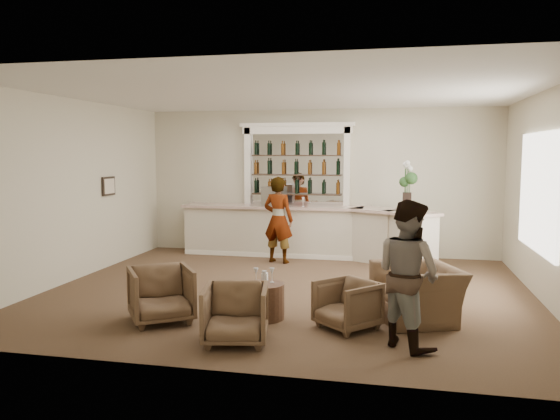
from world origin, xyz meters
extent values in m
plane|color=brown|center=(0.00, 0.00, 0.00)|extent=(8.00, 8.00, 0.00)
cube|color=beige|center=(0.00, 3.50, 1.65)|extent=(8.00, 0.04, 3.30)
cube|color=beige|center=(-4.00, 0.00, 1.65)|extent=(0.04, 7.00, 3.30)
cube|color=beige|center=(4.00, 0.00, 1.65)|extent=(0.04, 7.00, 3.30)
cube|color=white|center=(0.00, 0.00, 3.30)|extent=(8.00, 7.00, 0.04)
cube|color=white|center=(3.97, 0.50, 1.70)|extent=(0.05, 2.40, 1.90)
cube|color=black|center=(-3.97, 1.20, 1.65)|extent=(0.04, 0.46, 0.38)
cube|color=beige|center=(-3.94, 1.20, 1.65)|extent=(0.01, 0.38, 0.30)
cube|color=#EFE4D0|center=(-1.00, 3.15, 0.54)|extent=(4.00, 0.70, 1.08)
cube|color=beige|center=(-1.00, 3.13, 1.11)|extent=(4.10, 0.82, 0.06)
cube|color=#EFE4D0|center=(1.35, 2.92, 0.54)|extent=(1.12, 1.04, 1.08)
cube|color=beige|center=(1.35, 2.90, 1.11)|extent=(1.27, 1.19, 0.06)
cube|color=#EFE4D0|center=(2.05, 2.40, 0.54)|extent=(1.08, 1.14, 1.08)
cube|color=beige|center=(2.05, 2.38, 1.11)|extent=(1.24, 1.29, 0.06)
cube|color=white|center=(-1.00, 2.82, 0.05)|extent=(4.00, 0.06, 0.10)
cube|color=white|center=(-0.50, 3.48, 1.95)|extent=(2.15, 0.02, 1.65)
cube|color=white|center=(-1.65, 3.42, 1.45)|extent=(0.14, 0.16, 2.90)
cube|color=white|center=(0.65, 3.42, 1.45)|extent=(0.14, 0.16, 2.90)
cube|color=white|center=(-0.50, 3.42, 2.84)|extent=(2.52, 0.16, 0.18)
cube|color=white|center=(-0.50, 3.42, 2.96)|extent=(2.64, 0.20, 0.08)
cube|color=#332519|center=(-0.50, 3.37, 1.38)|extent=(2.05, 0.20, 0.03)
cube|color=#332519|center=(-0.50, 3.37, 1.82)|extent=(2.05, 0.20, 0.03)
cube|color=#332519|center=(-0.50, 3.37, 2.26)|extent=(2.05, 0.20, 0.03)
cylinder|color=#503423|center=(-0.04, -1.59, 0.25)|extent=(0.58, 0.58, 0.50)
imported|color=gray|center=(-0.69, 2.31, 0.91)|extent=(0.75, 0.59, 1.83)
imported|color=gray|center=(1.91, -2.29, 0.89)|extent=(1.08, 1.09, 1.77)
imported|color=brown|center=(-1.38, -2.02, 0.38)|extent=(1.15, 1.15, 0.76)
imported|color=brown|center=(-0.14, -2.62, 0.36)|extent=(0.90, 0.92, 0.72)
imported|color=brown|center=(1.15, -1.78, 0.32)|extent=(0.99, 0.99, 0.65)
imported|color=brown|center=(2.07, -1.19, 0.38)|extent=(1.39, 1.47, 0.76)
cube|color=#B9B9BE|center=(-0.92, 2.96, 1.36)|extent=(0.51, 0.44, 0.43)
cube|color=black|center=(1.95, 2.45, 1.33)|extent=(0.17, 0.17, 0.38)
cube|color=silver|center=(-0.06, -1.45, 0.56)|extent=(0.08, 0.08, 0.12)
camera|label=1|loc=(1.77, -8.85, 2.32)|focal=35.00mm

